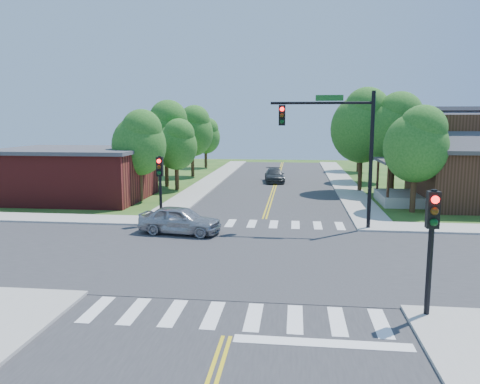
# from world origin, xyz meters

# --- Properties ---
(ground) EXTENTS (100.00, 100.00, 0.00)m
(ground) POSITION_xyz_m (0.00, 0.00, 0.00)
(ground) COLOR #214C17
(ground) RESTS_ON ground
(road_ns) EXTENTS (10.00, 90.00, 0.04)m
(road_ns) POSITION_xyz_m (0.00, 0.00, 0.02)
(road_ns) COLOR #2D2D30
(road_ns) RESTS_ON ground
(road_ew) EXTENTS (90.00, 10.00, 0.04)m
(road_ew) POSITION_xyz_m (0.00, 0.00, 0.03)
(road_ew) COLOR #2D2D30
(road_ew) RESTS_ON ground
(intersection_patch) EXTENTS (10.20, 10.20, 0.06)m
(intersection_patch) POSITION_xyz_m (0.00, 0.00, 0.00)
(intersection_patch) COLOR #2D2D30
(intersection_patch) RESTS_ON ground
(sidewalk_nw) EXTENTS (40.00, 40.00, 0.14)m
(sidewalk_nw) POSITION_xyz_m (-15.82, 15.82, 0.07)
(sidewalk_nw) COLOR #9E9B93
(sidewalk_nw) RESTS_ON ground
(crosswalk_north) EXTENTS (8.85, 2.00, 0.01)m
(crosswalk_north) POSITION_xyz_m (0.00, 6.20, 0.05)
(crosswalk_north) COLOR white
(crosswalk_north) RESTS_ON ground
(crosswalk_south) EXTENTS (8.85, 2.00, 0.01)m
(crosswalk_south) POSITION_xyz_m (0.00, -6.20, 0.05)
(crosswalk_south) COLOR white
(crosswalk_south) RESTS_ON ground
(centerline) EXTENTS (0.30, 90.00, 0.01)m
(centerline) POSITION_xyz_m (0.00, 0.00, 0.05)
(centerline) COLOR gold
(centerline) RESTS_ON ground
(stop_bar) EXTENTS (4.60, 0.45, 0.09)m
(stop_bar) POSITION_xyz_m (2.50, -7.60, 0.00)
(stop_bar) COLOR white
(stop_bar) RESTS_ON ground
(signal_mast_ne) EXTENTS (5.30, 0.42, 7.20)m
(signal_mast_ne) POSITION_xyz_m (3.91, 5.59, 4.85)
(signal_mast_ne) COLOR black
(signal_mast_ne) RESTS_ON ground
(signal_pole_se) EXTENTS (0.34, 0.42, 3.80)m
(signal_pole_se) POSITION_xyz_m (5.60, -5.62, 2.66)
(signal_pole_se) COLOR black
(signal_pole_se) RESTS_ON ground
(signal_pole_nw) EXTENTS (0.34, 0.42, 3.80)m
(signal_pole_nw) POSITION_xyz_m (-5.60, 5.58, 2.66)
(signal_pole_nw) COLOR black
(signal_pole_nw) RESTS_ON ground
(building_nw) EXTENTS (10.40, 8.40, 3.73)m
(building_nw) POSITION_xyz_m (-14.20, 13.20, 1.88)
(building_nw) COLOR maroon
(building_nw) RESTS_ON ground
(tree_e_a) EXTENTS (3.92, 3.73, 6.67)m
(tree_e_a) POSITION_xyz_m (9.17, 10.84, 4.37)
(tree_e_a) COLOR #382314
(tree_e_a) RESTS_ON ground
(tree_e_b) EXTENTS (4.65, 4.41, 7.90)m
(tree_e_b) POSITION_xyz_m (9.30, 18.05, 5.18)
(tree_e_b) COLOR #382314
(tree_e_b) RESTS_ON ground
(tree_e_c) EXTENTS (4.48, 4.26, 7.62)m
(tree_e_c) POSITION_xyz_m (8.83, 25.56, 4.99)
(tree_e_c) COLOR #382314
(tree_e_c) RESTS_ON ground
(tree_e_d) EXTENTS (4.07, 3.87, 6.92)m
(tree_e_d) POSITION_xyz_m (8.85, 34.61, 4.53)
(tree_e_d) COLOR #382314
(tree_e_d) RESTS_ON ground
(tree_w_a) EXTENTS (3.83, 3.64, 6.51)m
(tree_w_a) POSITION_xyz_m (-9.17, 12.89, 4.26)
(tree_w_a) COLOR #382314
(tree_w_a) RESTS_ON ground
(tree_w_b) EXTENTS (4.39, 4.17, 7.46)m
(tree_w_b) POSITION_xyz_m (-9.31, 20.32, 4.89)
(tree_w_b) COLOR #382314
(tree_w_b) RESTS_ON ground
(tree_w_c) EXTENTS (4.27, 4.06, 7.26)m
(tree_w_c) POSITION_xyz_m (-8.67, 27.88, 4.76)
(tree_w_c) COLOR #382314
(tree_w_c) RESTS_ON ground
(tree_w_d) EXTENTS (3.56, 3.38, 6.05)m
(tree_w_d) POSITION_xyz_m (-9.05, 36.95, 3.96)
(tree_w_d) COLOR #382314
(tree_w_d) RESTS_ON ground
(tree_house) EXTENTS (4.89, 4.64, 8.31)m
(tree_house) POSITION_xyz_m (6.99, 19.02, 5.44)
(tree_house) COLOR #382314
(tree_house) RESTS_ON ground
(tree_bldg) EXTENTS (3.46, 3.29, 5.89)m
(tree_bldg) POSITION_xyz_m (-7.94, 18.52, 3.85)
(tree_bldg) COLOR #382314
(tree_bldg) RESTS_ON ground
(car_silver) EXTENTS (2.87, 4.65, 1.42)m
(car_silver) POSITION_xyz_m (-4.00, 3.50, 0.71)
(car_silver) COLOR #A2A4A9
(car_silver) RESTS_ON ground
(car_dgrey) EXTENTS (2.58, 4.61, 1.24)m
(car_dgrey) POSITION_xyz_m (-0.17, 24.16, 0.62)
(car_dgrey) COLOR #2F3234
(car_dgrey) RESTS_ON ground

